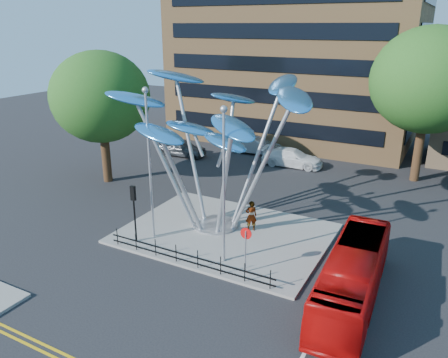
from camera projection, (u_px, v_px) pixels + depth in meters
The scene contains 15 objects.
ground at pixel (185, 288), 21.10m from camera, with size 120.00×120.00×0.00m, color black.
traffic_island at pixel (225, 233), 26.51m from camera, with size 12.00×9.00×0.15m, color slate.
tree_right at pixel (429, 81), 33.12m from camera, with size 8.80×8.80×12.11m.
tree_left at pixel (101, 97), 33.39m from camera, with size 7.60×7.60×10.32m.
leaf_sculpture at pixel (215, 119), 25.28m from camera, with size 12.72×9.54×9.51m.
street_lamp_left at pixel (149, 152), 24.23m from camera, with size 0.36×0.36×8.80m.
street_lamp_right at pixel (224, 173), 21.67m from camera, with size 0.36×0.36×8.30m.
traffic_light_island at pixel (134, 202), 24.54m from camera, with size 0.28×0.18×3.42m.
no_entry_sign_island at pixel (246, 242), 21.69m from camera, with size 0.60×0.10×2.45m.
pedestrian_railing_front at pixel (187, 258), 22.78m from camera, with size 10.00×0.06×1.00m.
red_bus at pixel (353, 276), 19.77m from camera, with size 2.17×9.29×2.59m, color #AB0807.
pedestrian at pixel (251, 216), 26.41m from camera, with size 0.70×0.46×1.92m, color gray.
parked_car_left at pixel (182, 148), 42.19m from camera, with size 1.94×4.83×1.65m, color #46494E.
parked_car_mid at pixel (256, 146), 42.89m from camera, with size 1.74×4.99×1.64m, color #A6A8AD.
parked_car_right at pixel (292, 158), 39.12m from camera, with size 2.22×5.46×1.58m, color silver.
Camera 1 is at (10.23, -15.08, 12.03)m, focal length 35.00 mm.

